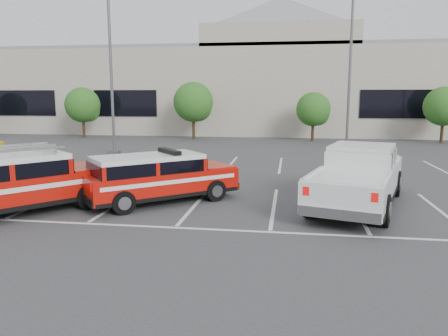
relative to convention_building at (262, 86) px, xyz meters
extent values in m
plane|color=#373739|center=(-0.18, -31.86, -4.72)|extent=(120.00, 120.00, 0.00)
cube|color=silver|center=(-0.18, -27.36, -4.71)|extent=(23.00, 15.00, 0.01)
cube|color=#B4A999|center=(-0.18, 0.14, -0.72)|extent=(60.00, 15.00, 8.00)
cube|color=gray|center=(-0.18, 0.14, 3.43)|extent=(60.00, 15.00, 0.30)
cube|color=#B4A999|center=(1.82, -1.36, 4.28)|extent=(14.00, 12.00, 2.00)
pyramid|color=gray|center=(1.82, -1.36, 6.88)|extent=(15.98, 15.98, 3.20)
cylinder|color=#3F2B19|center=(-15.18, -9.86, -3.88)|extent=(0.24, 0.24, 1.67)
sphere|color=#17571B|center=(-15.18, -9.86, -1.84)|extent=(3.07, 3.07, 3.07)
sphere|color=#17571B|center=(-14.78, -9.66, -2.30)|extent=(2.05, 2.05, 2.05)
cylinder|color=#3F2B19|center=(-5.18, -9.86, -3.80)|extent=(0.24, 0.24, 1.84)
sphere|color=#17571B|center=(-5.18, -9.86, -1.56)|extent=(3.37, 3.37, 3.37)
sphere|color=#17571B|center=(-4.78, -9.66, -2.07)|extent=(2.24, 2.24, 2.24)
cylinder|color=#3F2B19|center=(4.82, -9.86, -3.96)|extent=(0.24, 0.24, 1.51)
sphere|color=#17571B|center=(4.82, -9.86, -2.11)|extent=(2.77, 2.77, 2.77)
sphere|color=#17571B|center=(5.22, -9.66, -2.53)|extent=(1.85, 1.85, 1.85)
cylinder|color=#3F2B19|center=(14.82, -9.86, -3.88)|extent=(0.24, 0.24, 1.67)
sphere|color=#17571B|center=(14.82, -9.86, -1.84)|extent=(3.07, 3.07, 3.07)
sphere|color=#17571B|center=(15.22, -9.66, -2.30)|extent=(2.05, 2.05, 2.05)
cube|color=#59595E|center=(-8.18, -19.86, -4.62)|extent=(0.60, 0.60, 0.20)
cylinder|color=#59595E|center=(-8.18, -19.86, 0.28)|extent=(0.18, 0.18, 10.00)
cube|color=#59595E|center=(6.82, -15.86, -4.62)|extent=(0.60, 0.60, 0.20)
cylinder|color=#59595E|center=(6.82, -15.86, 0.28)|extent=(0.18, 0.18, 10.00)
cube|color=#B21008|center=(-1.46, -31.80, -3.99)|extent=(5.28, 4.90, 0.81)
cube|color=black|center=(-1.83, -32.11, -3.37)|extent=(4.01, 3.78, 0.42)
cube|color=silver|center=(-1.83, -32.11, -3.08)|extent=(3.93, 3.70, 0.15)
cube|color=black|center=(-1.20, -31.58, -2.93)|extent=(1.13, 1.26, 0.14)
cube|color=silver|center=(5.33, -31.34, -3.85)|extent=(4.13, 7.04, 0.96)
cube|color=black|center=(5.50, -30.76, -3.11)|extent=(2.70, 2.87, 0.51)
cube|color=silver|center=(5.50, -30.76, -2.77)|extent=(2.65, 2.81, 0.18)
cube|color=#B21008|center=(-5.45, -33.83, -3.91)|extent=(5.13, 5.56, 0.90)
cube|color=black|center=(-5.79, -34.25, -3.22)|extent=(3.90, 4.14, 0.47)
cube|color=silver|center=(-5.79, -34.25, -2.90)|extent=(3.82, 4.05, 0.17)
cube|color=#A5A5A8|center=(-5.79, -34.25, -2.60)|extent=(3.71, 3.89, 0.06)
camera|label=1|loc=(3.01, -46.39, -0.96)|focal=35.00mm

